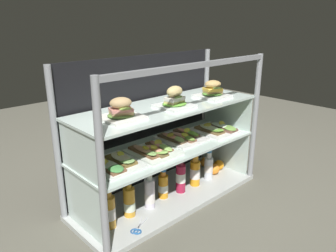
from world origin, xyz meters
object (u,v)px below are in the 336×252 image
object	(u,v)px
open_sandwich_tray_center	(153,151)
plated_roll_sandwich_far_right	(174,100)
kitchen_scissors	(137,229)
juice_bottle_near_post	(181,178)
plated_roll_sandwich_mid_left	(213,91)
juice_bottle_front_fourth	(163,186)
open_sandwich_tray_near_right_corner	(216,129)
orange_fruit_beside_bottles	(214,169)
juice_bottle_front_second	(209,167)
plated_roll_sandwich_near_left_corner	(121,111)
juice_bottle_back_left	(129,202)
juice_bottle_back_center	(195,172)
orange_fruit_near_left_post	(205,162)
orange_fruit_rolled_forward	(219,165)
juice_bottle_tucked_behind	(109,211)
open_sandwich_tray_right_of_center	(116,163)
juice_bottle_back_right	(150,193)
open_sandwich_tray_left_of_center	(181,137)

from	to	relation	value
open_sandwich_tray_center	plated_roll_sandwich_far_right	bearing A→B (deg)	-8.90
plated_roll_sandwich_far_right	kitchen_scissors	size ratio (longest dim) A/B	1.19
kitchen_scissors	juice_bottle_near_post	bearing A→B (deg)	15.60
plated_roll_sandwich_mid_left	juice_bottle_front_fourth	xyz separation A→B (m)	(-0.41, 0.03, -0.54)
open_sandwich_tray_near_right_corner	orange_fruit_beside_bottles	bearing A→B (deg)	29.06
juice_bottle_front_second	orange_fruit_beside_bottles	bearing A→B (deg)	9.75
juice_bottle_front_fourth	juice_bottle_near_post	xyz separation A→B (m)	(0.13, -0.03, 0.02)
plated_roll_sandwich_near_left_corner	juice_bottle_back_left	bearing A→B (deg)	4.45
juice_bottle_front_fourth	juice_bottle_back_center	size ratio (longest dim) A/B	0.82
orange_fruit_near_left_post	orange_fruit_rolled_forward	bearing A→B (deg)	-70.80
plated_roll_sandwich_far_right	juice_bottle_tucked_behind	xyz separation A→B (m)	(-0.47, 0.01, -0.53)
orange_fruit_rolled_forward	juice_bottle_back_left	bearing A→B (deg)	-178.63
plated_roll_sandwich_mid_left	juice_bottle_back_left	distance (m)	0.86
plated_roll_sandwich_near_left_corner	open_sandwich_tray_right_of_center	size ratio (longest dim) A/B	0.72
open_sandwich_tray_center	juice_bottle_front_second	size ratio (longest dim) A/B	1.30
plated_roll_sandwich_near_left_corner	juice_bottle_front_fourth	size ratio (longest dim) A/B	1.05
juice_bottle_tucked_behind	juice_bottle_back_right	bearing A→B (deg)	0.21
juice_bottle_front_fourth	orange_fruit_rolled_forward	distance (m)	0.56
juice_bottle_front_fourth	juice_bottle_back_right	bearing A→B (deg)	-167.30
open_sandwich_tray_near_right_corner	orange_fruit_beside_bottles	distance (m)	0.31
juice_bottle_back_left	juice_bottle_back_center	xyz separation A→B (m)	(0.53, -0.01, 0.01)
plated_roll_sandwich_far_right	orange_fruit_beside_bottles	xyz separation A→B (m)	(0.42, 0.02, -0.58)
juice_bottle_near_post	orange_fruit_near_left_post	size ratio (longest dim) A/B	3.05
juice_bottle_front_fourth	plated_roll_sandwich_far_right	bearing A→B (deg)	-37.96
open_sandwich_tray_left_of_center	juice_bottle_front_second	bearing A→B (deg)	-16.76
orange_fruit_beside_bottles	juice_bottle_near_post	bearing A→B (deg)	-178.71
juice_bottle_back_center	orange_fruit_beside_bottles	bearing A→B (deg)	2.82
open_sandwich_tray_left_of_center	juice_bottle_front_fourth	size ratio (longest dim) A/B	1.45
open_sandwich_tray_center	juice_bottle_front_second	xyz separation A→B (m)	(0.49, -0.01, -0.26)
juice_bottle_front_fourth	kitchen_scissors	distance (m)	0.37
plated_roll_sandwich_mid_left	kitchen_scissors	xyz separation A→B (m)	(-0.73, -0.12, -0.61)
orange_fruit_near_left_post	orange_fruit_beside_bottles	bearing A→B (deg)	-112.07
plated_roll_sandwich_far_right	juice_bottle_back_left	size ratio (longest dim) A/B	0.89
open_sandwich_tray_right_of_center	orange_fruit_beside_bottles	xyz separation A→B (m)	(0.82, -0.01, -0.30)
plated_roll_sandwich_mid_left	juice_bottle_back_left	bearing A→B (deg)	178.90
orange_fruit_beside_bottles	juice_bottle_front_fourth	bearing A→B (deg)	177.82
open_sandwich_tray_right_of_center	juice_bottle_front_second	world-z (taller)	open_sandwich_tray_right_of_center
juice_bottle_back_center	orange_fruit_rolled_forward	size ratio (longest dim) A/B	3.18
plated_roll_sandwich_near_left_corner	orange_fruit_near_left_post	distance (m)	1.02
open_sandwich_tray_right_of_center	juice_bottle_back_left	world-z (taller)	open_sandwich_tray_right_of_center
open_sandwich_tray_left_of_center	open_sandwich_tray_right_of_center	bearing A→B (deg)	-175.41
orange_fruit_beside_bottles	kitchen_scissors	xyz separation A→B (m)	(-0.80, -0.14, -0.04)
plated_roll_sandwich_near_left_corner	juice_bottle_tucked_behind	size ratio (longest dim) A/B	0.86
plated_roll_sandwich_near_left_corner	juice_bottle_back_left	distance (m)	0.54
plated_roll_sandwich_far_right	open_sandwich_tray_center	size ratio (longest dim) A/B	0.69
open_sandwich_tray_right_of_center	juice_bottle_back_center	world-z (taller)	open_sandwich_tray_right_of_center
plated_roll_sandwich_near_left_corner	orange_fruit_beside_bottles	world-z (taller)	plated_roll_sandwich_near_left_corner
orange_fruit_beside_bottles	orange_fruit_rolled_forward	xyz separation A→B (m)	(0.08, 0.02, -0.00)
juice_bottle_front_second	kitchen_scissors	distance (m)	0.74
plated_roll_sandwich_near_left_corner	kitchen_scissors	bearing A→B (deg)	-101.44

